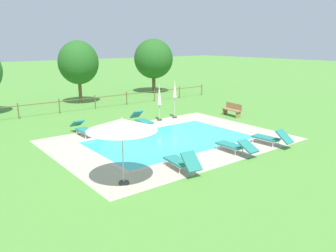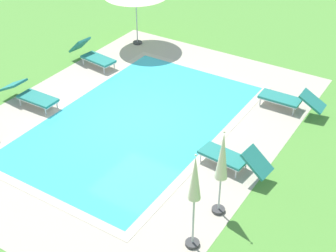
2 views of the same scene
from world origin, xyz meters
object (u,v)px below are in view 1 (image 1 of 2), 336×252
(sun_lounger_north_far, at_px, (235,146))
(wooden_bench_lawn_side, at_px, (232,109))
(patio_umbrella_closed_row_mid_west, at_px, (159,97))
(patio_umbrella_open_by_bench, at_px, (122,125))
(sun_lounger_north_end, at_px, (271,138))
(sun_lounger_north_mid, at_px, (181,161))
(tree_centre, at_px, (154,59))
(tree_far_west, at_px, (78,63))
(sun_lounger_north_near_steps, at_px, (142,119))
(patio_umbrella_closed_row_west, at_px, (175,92))
(sun_lounger_south_near_corner, at_px, (83,128))

(sun_lounger_north_far, height_order, wooden_bench_lawn_side, wooden_bench_lawn_side)
(patio_umbrella_closed_row_mid_west, distance_m, wooden_bench_lawn_side, 5.19)
(patio_umbrella_open_by_bench, bearing_deg, sun_lounger_north_end, -2.78)
(sun_lounger_north_mid, distance_m, sun_lounger_north_far, 3.29)
(wooden_bench_lawn_side, height_order, tree_centre, tree_centre)
(patio_umbrella_closed_row_mid_west, bearing_deg, tree_far_west, 98.76)
(tree_far_west, bearing_deg, sun_lounger_north_mid, -100.66)
(sun_lounger_north_far, relative_size, wooden_bench_lawn_side, 1.35)
(sun_lounger_north_mid, xyz_separation_m, patio_umbrella_closed_row_mid_west, (4.48, 7.51, 1.14))
(sun_lounger_north_near_steps, xyz_separation_m, wooden_bench_lawn_side, (6.30, -1.53, 0.09))
(sun_lounger_north_near_steps, relative_size, tree_far_west, 0.41)
(sun_lounger_north_far, distance_m, wooden_bench_lawn_side, 7.98)
(sun_lounger_north_near_steps, xyz_separation_m, patio_umbrella_closed_row_mid_west, (1.62, 0.43, 1.15))
(sun_lounger_north_mid, height_order, patio_umbrella_closed_row_west, patio_umbrella_closed_row_west)
(wooden_bench_lawn_side, xyz_separation_m, tree_centre, (2.25, 12.28, 2.81))
(wooden_bench_lawn_side, distance_m, tree_centre, 12.80)
(sun_lounger_north_near_steps, height_order, patio_umbrella_closed_row_west, patio_umbrella_closed_row_west)
(patio_umbrella_closed_row_mid_west, distance_m, tree_far_west, 9.25)
(sun_lounger_north_near_steps, relative_size, sun_lounger_north_end, 1.01)
(sun_lounger_north_end, height_order, patio_umbrella_open_by_bench, patio_umbrella_open_by_bench)
(wooden_bench_lawn_side, distance_m, tree_far_west, 12.82)
(sun_lounger_south_near_corner, bearing_deg, wooden_bench_lawn_side, -9.64)
(patio_umbrella_closed_row_west, bearing_deg, tree_centre, 61.15)
(sun_lounger_north_near_steps, relative_size, tree_centre, 0.39)
(tree_far_west, bearing_deg, sun_lounger_north_far, -89.35)
(sun_lounger_north_mid, relative_size, wooden_bench_lawn_side, 1.31)
(patio_umbrella_open_by_bench, bearing_deg, patio_umbrella_closed_row_west, 41.53)
(patio_umbrella_open_by_bench, xyz_separation_m, wooden_bench_lawn_side, (11.59, 5.26, -1.69))
(sun_lounger_north_near_steps, xyz_separation_m, tree_far_west, (0.23, 9.40, 2.91))
(patio_umbrella_open_by_bench, bearing_deg, sun_lounger_south_near_corner, 77.10)
(sun_lounger_north_far, bearing_deg, wooden_bench_lawn_side, 42.49)
(sun_lounger_north_end, xyz_separation_m, wooden_bench_lawn_side, (3.57, 5.65, 0.09))
(sun_lounger_south_near_corner, relative_size, patio_umbrella_closed_row_mid_west, 0.89)
(wooden_bench_lawn_side, bearing_deg, patio_umbrella_open_by_bench, -155.59)
(sun_lounger_north_end, relative_size, sun_lounger_south_near_corner, 0.98)
(sun_lounger_north_near_steps, height_order, tree_centre, tree_centre)
(sun_lounger_north_mid, bearing_deg, wooden_bench_lawn_side, 31.18)
(sun_lounger_north_mid, distance_m, wooden_bench_lawn_side, 10.72)
(sun_lounger_north_end, bearing_deg, patio_umbrella_open_by_bench, 177.22)
(wooden_bench_lawn_side, bearing_deg, sun_lounger_north_end, -122.30)
(sun_lounger_north_mid, relative_size, sun_lounger_south_near_corner, 0.98)
(sun_lounger_north_mid, height_order, tree_far_west, tree_far_west)
(patio_umbrella_closed_row_west, bearing_deg, sun_lounger_north_near_steps, -171.45)
(sun_lounger_north_near_steps, height_order, patio_umbrella_closed_row_mid_west, patio_umbrella_closed_row_mid_west)
(tree_far_west, bearing_deg, patio_umbrella_closed_row_mid_west, -81.24)
(sun_lounger_south_near_corner, distance_m, patio_umbrella_closed_row_west, 6.70)
(sun_lounger_north_far, xyz_separation_m, patio_umbrella_open_by_bench, (-5.70, 0.13, 1.80))
(tree_centre, bearing_deg, sun_lounger_north_far, -114.71)
(sun_lounger_north_near_steps, xyz_separation_m, patio_umbrella_open_by_bench, (-5.29, -6.79, 1.78))
(sun_lounger_north_end, height_order, tree_far_west, tree_far_west)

